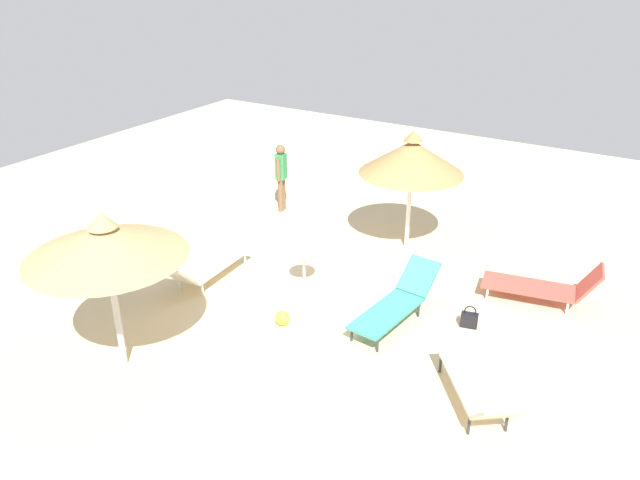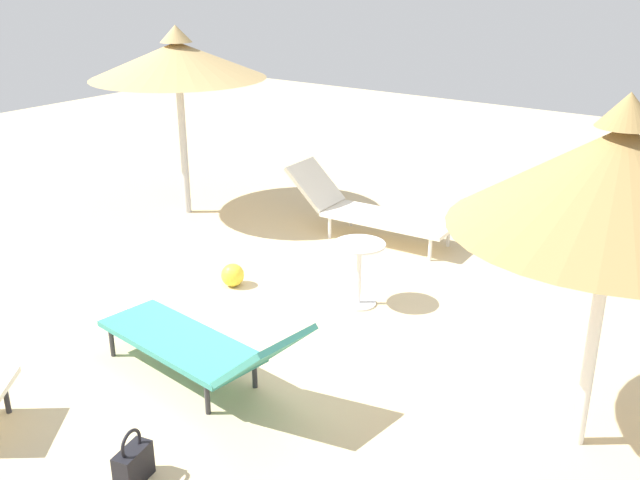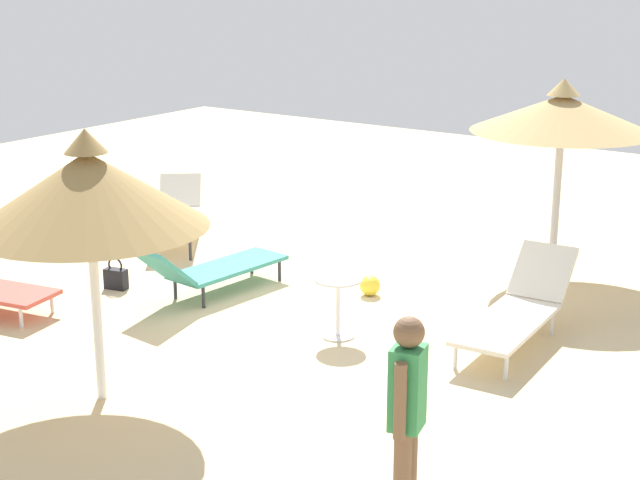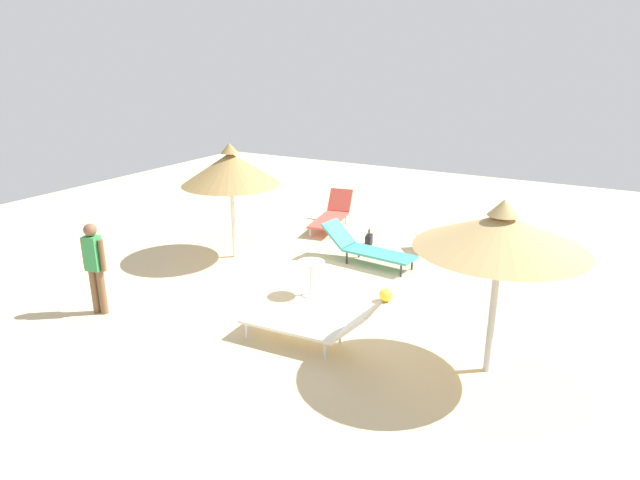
{
  "view_description": "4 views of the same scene",
  "coord_description": "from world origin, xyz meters",
  "px_view_note": "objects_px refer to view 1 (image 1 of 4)",
  "views": [
    {
      "loc": [
        -5.07,
        8.53,
        5.95
      ],
      "look_at": [
        0.33,
        -0.35,
        1.01
      ],
      "focal_mm": 35.04,
      "sensor_mm": 36.0,
      "label": 1
    },
    {
      "loc": [
        -5.06,
        -3.89,
        3.33
      ],
      "look_at": [
        0.13,
        -0.16,
        0.85
      ],
      "focal_mm": 40.36,
      "sensor_mm": 36.0,
      "label": 2
    },
    {
      "loc": [
        6.19,
        -8.69,
        4.03
      ],
      "look_at": [
        0.1,
        0.15,
        0.92
      ],
      "focal_mm": 54.88,
      "sensor_mm": 36.0,
      "label": 3
    },
    {
      "loc": [
        9.01,
        4.59,
        4.35
      ],
      "look_at": [
        0.01,
        -0.44,
        0.9
      ],
      "focal_mm": 30.97,
      "sensor_mm": 36.0,
      "label": 4
    }
  ],
  "objects_px": {
    "person_standing_back": "(281,174)",
    "handbag": "(469,319)",
    "lounge_chair_edge": "(545,286)",
    "side_table_round": "(304,264)",
    "lounge_chair_near_left": "(479,387)",
    "lounge_chair_center": "(202,266)",
    "lounge_chair_near_right": "(397,302)",
    "beach_ball": "(282,318)",
    "parasol_umbrella_far_right": "(105,242)",
    "parasol_umbrella_front": "(412,157)"
  },
  "relations": [
    {
      "from": "parasol_umbrella_front",
      "to": "parasol_umbrella_far_right",
      "type": "relative_size",
      "value": 1.01
    },
    {
      "from": "lounge_chair_edge",
      "to": "person_standing_back",
      "type": "xyz_separation_m",
      "value": [
        6.57,
        -1.16,
        0.59
      ]
    },
    {
      "from": "lounge_chair_near_right",
      "to": "handbag",
      "type": "relative_size",
      "value": 5.28
    },
    {
      "from": "parasol_umbrella_front",
      "to": "lounge_chair_near_left",
      "type": "xyz_separation_m",
      "value": [
        -3.02,
        4.35,
        -1.61
      ]
    },
    {
      "from": "parasol_umbrella_front",
      "to": "handbag",
      "type": "relative_size",
      "value": 6.24
    },
    {
      "from": "lounge_chair_center",
      "to": "handbag",
      "type": "distance_m",
      "value": 5.04
    },
    {
      "from": "parasol_umbrella_front",
      "to": "lounge_chair_center",
      "type": "xyz_separation_m",
      "value": [
        2.67,
        3.55,
        -1.64
      ]
    },
    {
      "from": "lounge_chair_edge",
      "to": "lounge_chair_near_left",
      "type": "xyz_separation_m",
      "value": [
        0.07,
        3.5,
        0.07
      ]
    },
    {
      "from": "lounge_chair_near_left",
      "to": "handbag",
      "type": "xyz_separation_m",
      "value": [
        0.81,
        -2.02,
        -0.27
      ]
    },
    {
      "from": "person_standing_back",
      "to": "beach_ball",
      "type": "distance_m",
      "value": 5.21
    },
    {
      "from": "beach_ball",
      "to": "parasol_umbrella_far_right",
      "type": "bearing_deg",
      "value": 55.98
    },
    {
      "from": "person_standing_back",
      "to": "handbag",
      "type": "height_order",
      "value": "person_standing_back"
    },
    {
      "from": "lounge_chair_near_right",
      "to": "beach_ball",
      "type": "xyz_separation_m",
      "value": [
        1.61,
        1.14,
        -0.25
      ]
    },
    {
      "from": "parasol_umbrella_front",
      "to": "side_table_round",
      "type": "relative_size",
      "value": 3.82
    },
    {
      "from": "person_standing_back",
      "to": "lounge_chair_near_left",
      "type": "bearing_deg",
      "value": 144.38
    },
    {
      "from": "parasol_umbrella_front",
      "to": "lounge_chair_edge",
      "type": "bearing_deg",
      "value": 164.64
    },
    {
      "from": "lounge_chair_edge",
      "to": "person_standing_back",
      "type": "bearing_deg",
      "value": -10.01
    },
    {
      "from": "lounge_chair_near_right",
      "to": "side_table_round",
      "type": "distance_m",
      "value": 2.05
    },
    {
      "from": "lounge_chair_center",
      "to": "lounge_chair_near_left",
      "type": "relative_size",
      "value": 1.13
    },
    {
      "from": "parasol_umbrella_far_right",
      "to": "lounge_chair_edge",
      "type": "bearing_deg",
      "value": -134.23
    },
    {
      "from": "lounge_chair_center",
      "to": "beach_ball",
      "type": "height_order",
      "value": "lounge_chair_center"
    },
    {
      "from": "lounge_chair_edge",
      "to": "handbag",
      "type": "distance_m",
      "value": 1.74
    },
    {
      "from": "handbag",
      "to": "parasol_umbrella_far_right",
      "type": "bearing_deg",
      "value": 41.8
    },
    {
      "from": "lounge_chair_edge",
      "to": "lounge_chair_center",
      "type": "bearing_deg",
      "value": 25.05
    },
    {
      "from": "lounge_chair_center",
      "to": "side_table_round",
      "type": "height_order",
      "value": "lounge_chair_center"
    },
    {
      "from": "parasol_umbrella_far_right",
      "to": "lounge_chair_center",
      "type": "xyz_separation_m",
      "value": [
        0.62,
        -2.59,
        -1.73
      ]
    },
    {
      "from": "side_table_round",
      "to": "handbag",
      "type": "bearing_deg",
      "value": -175.66
    },
    {
      "from": "side_table_round",
      "to": "lounge_chair_near_left",
      "type": "bearing_deg",
      "value": 156.12
    },
    {
      "from": "handbag",
      "to": "parasol_umbrella_front",
      "type": "bearing_deg",
      "value": -46.49
    },
    {
      "from": "person_standing_back",
      "to": "beach_ball",
      "type": "relative_size",
      "value": 6.52
    },
    {
      "from": "lounge_chair_near_left",
      "to": "side_table_round",
      "type": "xyz_separation_m",
      "value": [
        4.01,
        -1.78,
        0.04
      ]
    },
    {
      "from": "lounge_chair_edge",
      "to": "side_table_round",
      "type": "height_order",
      "value": "lounge_chair_edge"
    },
    {
      "from": "lounge_chair_center",
      "to": "side_table_round",
      "type": "relative_size",
      "value": 3.31
    },
    {
      "from": "handbag",
      "to": "lounge_chair_near_left",
      "type": "bearing_deg",
      "value": 111.94
    },
    {
      "from": "parasol_umbrella_far_right",
      "to": "lounge_chair_near_right",
      "type": "distance_m",
      "value": 4.88
    },
    {
      "from": "lounge_chair_edge",
      "to": "person_standing_back",
      "type": "relative_size",
      "value": 1.27
    },
    {
      "from": "handbag",
      "to": "beach_ball",
      "type": "relative_size",
      "value": 1.63
    },
    {
      "from": "person_standing_back",
      "to": "lounge_chair_edge",
      "type": "bearing_deg",
      "value": 169.99
    },
    {
      "from": "person_standing_back",
      "to": "side_table_round",
      "type": "relative_size",
      "value": 2.45
    },
    {
      "from": "person_standing_back",
      "to": "handbag",
      "type": "distance_m",
      "value": 6.32
    },
    {
      "from": "person_standing_back",
      "to": "side_table_round",
      "type": "distance_m",
      "value": 3.84
    },
    {
      "from": "parasol_umbrella_far_right",
      "to": "lounge_chair_near_left",
      "type": "xyz_separation_m",
      "value": [
        -5.07,
        -1.79,
        -1.69
      ]
    },
    {
      "from": "lounge_chair_near_right",
      "to": "beach_ball",
      "type": "height_order",
      "value": "lounge_chair_near_right"
    },
    {
      "from": "lounge_chair_near_left",
      "to": "lounge_chair_edge",
      "type": "bearing_deg",
      "value": -91.21
    },
    {
      "from": "lounge_chair_center",
      "to": "side_table_round",
      "type": "bearing_deg",
      "value": -149.91
    },
    {
      "from": "handbag",
      "to": "beach_ball",
      "type": "bearing_deg",
      "value": 30.07
    },
    {
      "from": "lounge_chair_near_left",
      "to": "person_standing_back",
      "type": "bearing_deg",
      "value": -35.62
    },
    {
      "from": "lounge_chair_near_left",
      "to": "person_standing_back",
      "type": "distance_m",
      "value": 8.01
    },
    {
      "from": "lounge_chair_center",
      "to": "lounge_chair_near_right",
      "type": "bearing_deg",
      "value": -168.56
    },
    {
      "from": "beach_ball",
      "to": "lounge_chair_near_right",
      "type": "bearing_deg",
      "value": -144.74
    }
  ]
}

